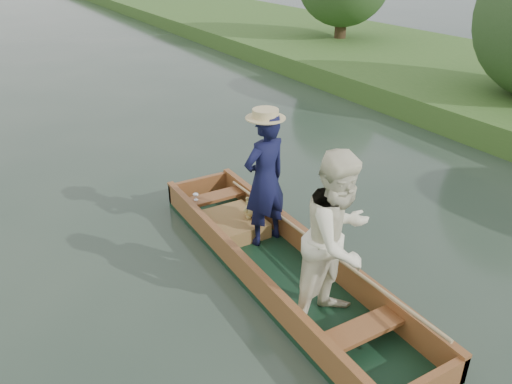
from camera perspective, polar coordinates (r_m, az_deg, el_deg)
ground at (r=6.66m, az=2.63°, el=-9.34°), size 120.00×120.00×0.00m
trees_far at (r=13.99m, az=-17.53°, el=19.95°), size 23.07×17.30×4.62m
punt at (r=6.04m, az=4.81°, el=-4.54°), size 1.18×5.00×2.11m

